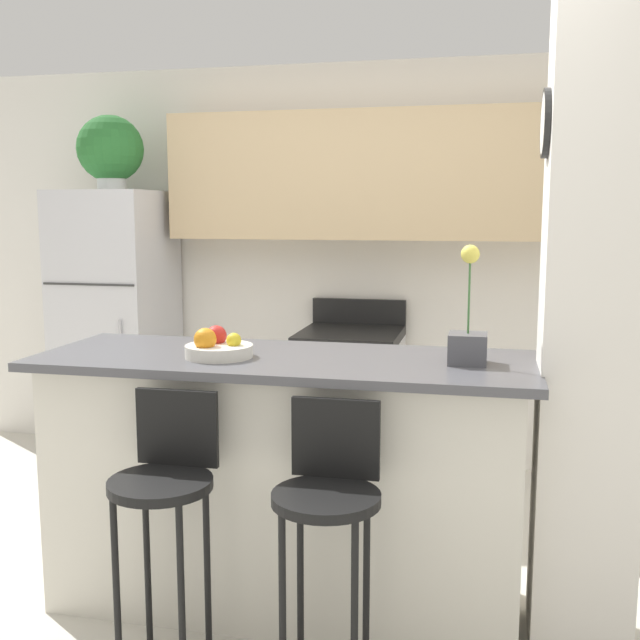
# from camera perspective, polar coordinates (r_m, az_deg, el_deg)

# --- Properties ---
(ground_plane) EXTENTS (14.00, 14.00, 0.00)m
(ground_plane) POSITION_cam_1_polar(r_m,az_deg,el_deg) (3.37, -2.66, -20.63)
(ground_plane) COLOR beige
(wall_back) EXTENTS (5.60, 0.38, 2.55)m
(wall_back) POSITION_cam_1_polar(r_m,az_deg,el_deg) (4.74, 4.39, 7.07)
(wall_back) COLOR white
(wall_back) RESTS_ON ground_plane
(pillar_right) EXTENTS (0.38, 0.32, 2.55)m
(pillar_right) POSITION_cam_1_polar(r_m,az_deg,el_deg) (2.87, 20.06, 0.83)
(pillar_right) COLOR white
(pillar_right) RESTS_ON ground_plane
(counter_bar) EXTENTS (1.99, 0.72, 1.05)m
(counter_bar) POSITION_cam_1_polar(r_m,az_deg,el_deg) (3.14, -2.73, -12.13)
(counter_bar) COLOR silver
(counter_bar) RESTS_ON ground_plane
(refrigerator) EXTENTS (0.63, 0.69, 1.76)m
(refrigerator) POSITION_cam_1_polar(r_m,az_deg,el_deg) (5.02, -15.18, -0.60)
(refrigerator) COLOR silver
(refrigerator) RESTS_ON ground_plane
(stove_range) EXTENTS (0.60, 0.66, 1.07)m
(stove_range) POSITION_cam_1_polar(r_m,az_deg,el_deg) (4.62, 2.30, -6.35)
(stove_range) COLOR silver
(stove_range) RESTS_ON ground_plane
(bar_stool_left) EXTENTS (0.36, 0.36, 0.99)m
(bar_stool_left) POSITION_cam_1_polar(r_m,az_deg,el_deg) (2.74, -11.70, -12.40)
(bar_stool_left) COLOR black
(bar_stool_left) RESTS_ON ground_plane
(bar_stool_right) EXTENTS (0.36, 0.36, 0.99)m
(bar_stool_right) POSITION_cam_1_polar(r_m,az_deg,el_deg) (2.57, 0.65, -13.68)
(bar_stool_right) COLOR black
(bar_stool_right) RESTS_ON ground_plane
(potted_plant_on_fridge) EXTENTS (0.41, 0.41, 0.47)m
(potted_plant_on_fridge) POSITION_cam_1_polar(r_m,az_deg,el_deg) (4.98, -15.68, 12.35)
(potted_plant_on_fridge) COLOR silver
(potted_plant_on_fridge) RESTS_ON refrigerator
(orchid_vase) EXTENTS (0.14, 0.14, 0.45)m
(orchid_vase) POSITION_cam_1_polar(r_m,az_deg,el_deg) (2.89, 11.20, -1.27)
(orchid_vase) COLOR #4C4C51
(orchid_vase) RESTS_ON counter_bar
(fruit_bowl) EXTENTS (0.27, 0.27, 0.12)m
(fruit_bowl) POSITION_cam_1_polar(r_m,az_deg,el_deg) (3.00, -7.82, -2.07)
(fruit_bowl) COLOR silver
(fruit_bowl) RESTS_ON counter_bar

